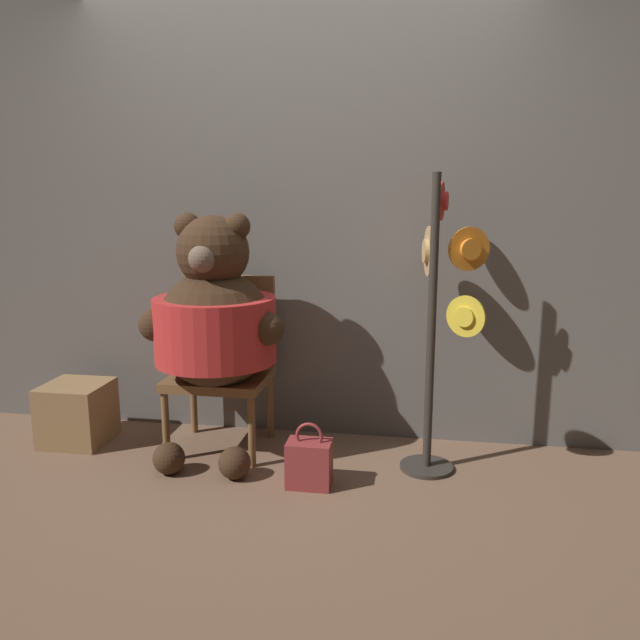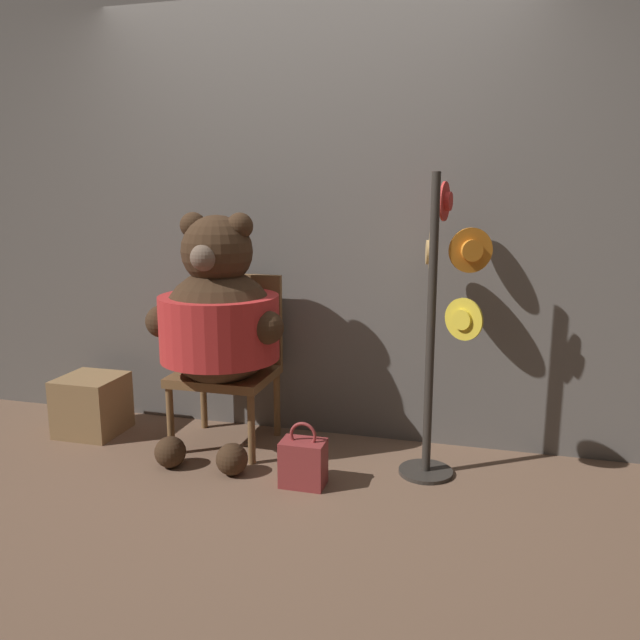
{
  "view_description": "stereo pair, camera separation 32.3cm",
  "coord_description": "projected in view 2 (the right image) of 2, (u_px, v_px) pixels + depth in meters",
  "views": [
    {
      "loc": [
        0.69,
        -2.99,
        1.43
      ],
      "look_at": [
        0.18,
        0.14,
        0.78
      ],
      "focal_mm": 35.0,
      "sensor_mm": 36.0,
      "label": 1
    },
    {
      "loc": [
        1.0,
        -2.92,
        1.43
      ],
      "look_at": [
        0.18,
        0.14,
        0.78
      ],
      "focal_mm": 35.0,
      "sensor_mm": 36.0,
      "label": 2
    }
  ],
  "objects": [
    {
      "name": "wall_back",
      "position": [
        311.0,
        200.0,
        3.59
      ],
      "size": [
        8.0,
        0.1,
        2.79
      ],
      "color": "#66605B",
      "rests_on": "ground_plane"
    },
    {
      "name": "wooden_crate",
      "position": [
        92.0,
        405.0,
        3.76
      ],
      "size": [
        0.35,
        0.35,
        0.35
      ],
      "color": "#937047",
      "rests_on": "ground_plane"
    },
    {
      "name": "hat_display_rack",
      "position": [
        440.0,
        315.0,
        3.11
      ],
      "size": [
        0.42,
        0.44,
        1.53
      ],
      "color": "#332D28",
      "rests_on": "ground_plane"
    },
    {
      "name": "teddy_bear",
      "position": [
        219.0,
        319.0,
        3.39
      ],
      "size": [
        0.79,
        0.7,
        1.33
      ],
      "color": "#3D2819",
      "rests_on": "ground_plane"
    },
    {
      "name": "chair",
      "position": [
        230.0,
        356.0,
        3.6
      ],
      "size": [
        0.54,
        0.48,
        0.97
      ],
      "color": "brown",
      "rests_on": "ground_plane"
    },
    {
      "name": "ground_plane",
      "position": [
        281.0,
        468.0,
        3.3
      ],
      "size": [
        14.0,
        14.0,
        0.0
      ],
      "primitive_type": "plane",
      "color": "brown"
    },
    {
      "name": "handbag_on_ground",
      "position": [
        303.0,
        462.0,
        3.09
      ],
      "size": [
        0.22,
        0.15,
        0.33
      ],
      "color": "maroon",
      "rests_on": "ground_plane"
    }
  ]
}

